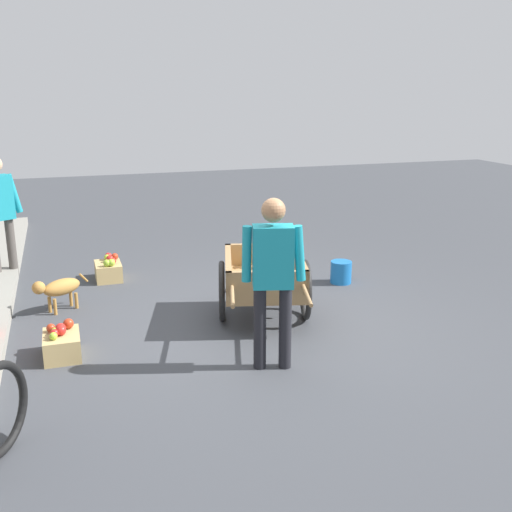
{
  "coord_description": "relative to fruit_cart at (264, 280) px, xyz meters",
  "views": [
    {
      "loc": [
        -5.4,
        1.71,
        2.37
      ],
      "look_at": [
        0.11,
        -0.09,
        0.75
      ],
      "focal_mm": 42.28,
      "sensor_mm": 36.0,
      "label": 1
    }
  ],
  "objects": [
    {
      "name": "dog",
      "position": [
        0.92,
        2.05,
        -0.16
      ],
      "size": [
        0.4,
        0.59,
        0.4
      ],
      "color": "#AD7A38",
      "rests_on": "ground"
    },
    {
      "name": "plastic_bucket",
      "position": [
        0.87,
        -1.32,
        -0.29
      ],
      "size": [
        0.26,
        0.26,
        0.28
      ],
      "primitive_type": "cylinder",
      "color": "#1966B2",
      "rests_on": "ground"
    },
    {
      "name": "ground_plane",
      "position": [
        -0.26,
        0.23,
        -0.43
      ],
      "size": [
        24.0,
        24.0,
        0.0
      ],
      "primitive_type": "plane",
      "color": "#3D3F44"
    },
    {
      "name": "mixed_fruit_crate",
      "position": [
        -0.31,
        2.05,
        -0.31
      ],
      "size": [
        0.44,
        0.32,
        0.32
      ],
      "color": "tan",
      "rests_on": "ground"
    },
    {
      "name": "vendor_person",
      "position": [
        -1.1,
        0.3,
        0.46
      ],
      "size": [
        0.28,
        0.53,
        1.51
      ],
      "color": "black",
      "rests_on": "ground"
    },
    {
      "name": "fruit_cart",
      "position": [
        0.0,
        0.0,
        0.0
      ],
      "size": [
        1.79,
        1.17,
        0.69
      ],
      "color": "#937047",
      "rests_on": "ground"
    },
    {
      "name": "apple_crate",
      "position": [
        1.92,
        1.45,
        -0.3
      ],
      "size": [
        0.44,
        0.32,
        0.31
      ],
      "color": "tan",
      "rests_on": "ground"
    }
  ]
}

